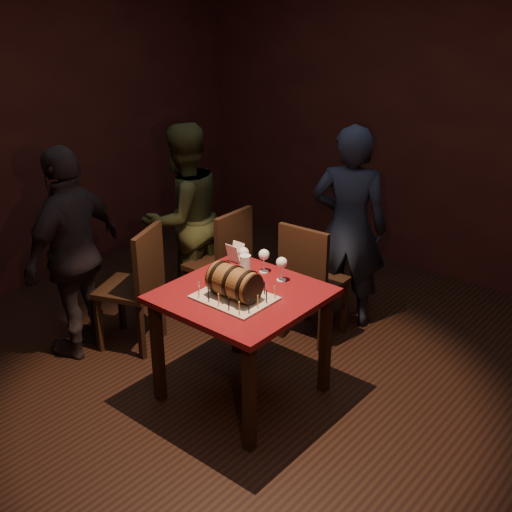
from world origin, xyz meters
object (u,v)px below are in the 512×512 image
(wine_glass_mid, at_px, (264,256))
(person_back, at_px, (349,228))
(barrel_cake, at_px, (234,282))
(person_left_front, at_px, (74,253))
(wine_glass_right, at_px, (282,264))
(person_left_rear, at_px, (184,218))
(chair_back, at_px, (310,277))
(pint_of_ale, at_px, (245,267))
(pub_table, at_px, (242,308))
(wine_glass_left, at_px, (244,254))
(chair_left_front, at_px, (138,281))
(chair_left_rear, at_px, (224,259))

(wine_glass_mid, distance_m, person_back, 0.96)
(barrel_cake, xyz_separation_m, person_left_front, (-1.30, -0.22, -0.09))
(wine_glass_right, xyz_separation_m, person_left_rear, (-1.29, 0.39, -0.11))
(wine_glass_mid, relative_size, chair_back, 0.17)
(pint_of_ale, bearing_deg, person_back, 84.99)
(pint_of_ale, bearing_deg, wine_glass_mid, 71.22)
(wine_glass_right, relative_size, person_left_rear, 0.11)
(chair_back, xyz_separation_m, person_left_front, (-1.20, -1.16, 0.24))
(wine_glass_right, height_order, chair_back, chair_back)
(person_left_rear, bearing_deg, pub_table, 68.63)
(barrel_cake, distance_m, wine_glass_right, 0.39)
(pub_table, xyz_separation_m, person_left_rear, (-1.20, 0.68, 0.12))
(wine_glass_left, bearing_deg, pub_table, -51.17)
(wine_glass_mid, relative_size, pint_of_ale, 1.07)
(barrel_cake, bearing_deg, pint_of_ale, 118.29)
(person_back, bearing_deg, person_left_rear, 3.30)
(wine_glass_left, bearing_deg, person_left_front, -152.04)
(wine_glass_left, height_order, pint_of_ale, wine_glass_left)
(person_left_rear, bearing_deg, chair_left_front, 25.44)
(wine_glass_left, xyz_separation_m, wine_glass_right, (0.29, 0.03, 0.00))
(wine_glass_mid, height_order, chair_left_front, chair_left_front)
(person_left_rear, bearing_deg, wine_glass_left, 75.15)
(barrel_cake, xyz_separation_m, wine_glass_mid, (-0.10, 0.41, 0.01))
(barrel_cake, height_order, chair_back, barrel_cake)
(pub_table, distance_m, wine_glass_right, 0.38)
(wine_glass_mid, height_order, pint_of_ale, wine_glass_mid)
(pint_of_ale, bearing_deg, wine_glass_right, 26.71)
(wine_glass_right, distance_m, person_left_front, 1.49)
(pub_table, relative_size, chair_left_rear, 0.97)
(barrel_cake, height_order, wine_glass_mid, barrel_cake)
(chair_back, distance_m, chair_left_front, 1.25)
(wine_glass_right, relative_size, person_left_front, 0.11)
(pint_of_ale, xyz_separation_m, chair_back, (0.05, 0.66, -0.30))
(barrel_cake, relative_size, wine_glass_right, 2.22)
(chair_left_front, relative_size, person_back, 0.59)
(wine_glass_mid, height_order, wine_glass_right, same)
(wine_glass_mid, relative_size, person_left_front, 0.11)
(pub_table, height_order, wine_glass_mid, wine_glass_mid)
(wine_glass_right, xyz_separation_m, chair_left_front, (-1.07, -0.30, -0.35))
(wine_glass_left, distance_m, person_left_front, 1.22)
(pub_table, bearing_deg, person_left_front, -166.34)
(wine_glass_right, distance_m, chair_back, 0.68)
(pub_table, bearing_deg, pint_of_ale, 125.10)
(chair_back, height_order, person_left_rear, person_left_rear)
(chair_back, bearing_deg, chair_left_front, -136.62)
(chair_left_front, bearing_deg, barrel_cake, -4.70)
(pub_table, distance_m, person_back, 1.28)
(pint_of_ale, height_order, chair_back, chair_back)
(chair_left_rear, bearing_deg, barrel_cake, -44.25)
(person_left_front, bearing_deg, chair_left_front, 122.84)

